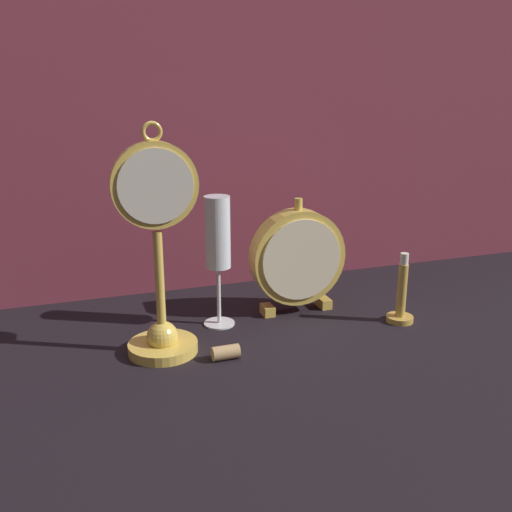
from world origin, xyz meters
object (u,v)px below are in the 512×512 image
pocket_watch_on_stand (159,264)px  mantel_clock_silver (298,258)px  champagne_flute (218,241)px  brass_candlestick (401,300)px  wine_cork (226,352)px

pocket_watch_on_stand → mantel_clock_silver: pocket_watch_on_stand is taller
mantel_clock_silver → pocket_watch_on_stand: bearing=-161.7°
champagne_flute → brass_candlestick: champagne_flute is taller
brass_candlestick → wine_cork: bearing=-173.1°
brass_candlestick → wine_cork: (-0.33, -0.04, -0.03)m
mantel_clock_silver → brass_candlestick: size_ratio=1.68×
mantel_clock_silver → wine_cork: size_ratio=5.04×
champagne_flute → wine_cork: (-0.03, -0.13, -0.14)m
wine_cork → champagne_flute: bearing=79.0°
pocket_watch_on_stand → wine_cork: pocket_watch_on_stand is taller
mantel_clock_silver → brass_candlestick: 0.20m
mantel_clock_silver → champagne_flute: champagne_flute is taller
champagne_flute → wine_cork: 0.19m
pocket_watch_on_stand → brass_candlestick: pocket_watch_on_stand is taller
champagne_flute → mantel_clock_silver: bearing=4.2°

